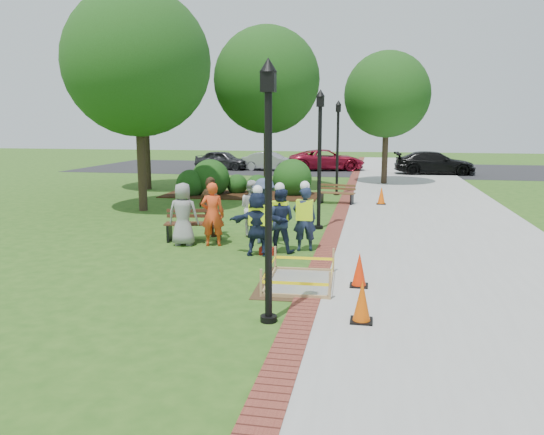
% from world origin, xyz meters
% --- Properties ---
extents(ground, '(100.00, 100.00, 0.00)m').
position_xyz_m(ground, '(0.00, 0.00, 0.00)').
color(ground, '#285116').
rests_on(ground, ground).
extents(sidewalk, '(6.00, 60.00, 0.02)m').
position_xyz_m(sidewalk, '(5.00, 10.00, 0.01)').
color(sidewalk, '#9E9E99').
rests_on(sidewalk, ground).
extents(brick_edging, '(0.50, 60.00, 0.03)m').
position_xyz_m(brick_edging, '(1.75, 10.00, 0.01)').
color(brick_edging, maroon).
rests_on(brick_edging, ground).
extents(mulch_bed, '(7.00, 3.00, 0.05)m').
position_xyz_m(mulch_bed, '(-3.00, 12.00, 0.02)').
color(mulch_bed, '#381E0F').
rests_on(mulch_bed, ground).
extents(parking_lot, '(36.00, 12.00, 0.01)m').
position_xyz_m(parking_lot, '(0.00, 27.00, 0.00)').
color(parking_lot, black).
rests_on(parking_lot, ground).
extents(wet_concrete_pad, '(1.79, 2.37, 0.55)m').
position_xyz_m(wet_concrete_pad, '(1.47, -0.82, 0.23)').
color(wet_concrete_pad, '#47331E').
rests_on(wet_concrete_pad, ground).
extents(bench_near, '(1.68, 0.82, 0.87)m').
position_xyz_m(bench_near, '(-1.99, 2.62, 0.28)').
color(bench_near, '#532A1C').
rests_on(bench_near, ground).
extents(bench_far, '(1.52, 0.72, 0.79)m').
position_xyz_m(bench_far, '(1.44, 10.27, 0.25)').
color(bench_far, brown).
rests_on(bench_far, ground).
extents(cone_front, '(0.37, 0.37, 0.73)m').
position_xyz_m(cone_front, '(2.77, -2.76, 0.35)').
color(cone_front, black).
rests_on(cone_front, ground).
extents(cone_back, '(0.36, 0.36, 0.72)m').
position_xyz_m(cone_back, '(2.68, -0.81, 0.34)').
color(cone_back, black).
rests_on(cone_back, ground).
extents(cone_far, '(0.37, 0.37, 0.74)m').
position_xyz_m(cone_far, '(3.23, 10.40, 0.35)').
color(cone_far, black).
rests_on(cone_far, ground).
extents(toolbox, '(0.37, 0.21, 0.19)m').
position_xyz_m(toolbox, '(0.32, 1.45, 0.09)').
color(toolbox, maroon).
rests_on(toolbox, ground).
extents(lamp_near, '(0.28, 0.28, 4.26)m').
position_xyz_m(lamp_near, '(1.25, -3.00, 2.48)').
color(lamp_near, black).
rests_on(lamp_near, ground).
extents(lamp_mid, '(0.28, 0.28, 4.26)m').
position_xyz_m(lamp_mid, '(1.25, 5.00, 2.48)').
color(lamp_mid, black).
rests_on(lamp_mid, ground).
extents(lamp_far, '(0.28, 0.28, 4.26)m').
position_xyz_m(lamp_far, '(1.25, 13.00, 2.48)').
color(lamp_far, black).
rests_on(lamp_far, ground).
extents(tree_left, '(5.29, 5.29, 8.05)m').
position_xyz_m(tree_left, '(-5.62, 7.25, 5.39)').
color(tree_left, '#3D2D1E').
rests_on(tree_left, ground).
extents(tree_back, '(5.13, 5.13, 7.86)m').
position_xyz_m(tree_back, '(-2.33, 14.57, 5.28)').
color(tree_back, '#3D2D1E').
rests_on(tree_back, ground).
extents(tree_right, '(4.52, 4.52, 7.00)m').
position_xyz_m(tree_right, '(3.45, 18.04, 4.72)').
color(tree_right, '#3D2D1E').
rests_on(tree_right, ground).
extents(tree_far, '(5.66, 5.66, 8.55)m').
position_xyz_m(tree_far, '(-8.12, 13.36, 5.71)').
color(tree_far, '#3D2D1E').
rests_on(tree_far, ground).
extents(shrub_a, '(1.28, 1.28, 1.28)m').
position_xyz_m(shrub_a, '(-5.25, 11.49, 0.00)').
color(shrub_a, '#1C4213').
rests_on(shrub_a, ground).
extents(shrub_b, '(1.75, 1.75, 1.75)m').
position_xyz_m(shrub_b, '(-4.48, 12.09, 0.00)').
color(shrub_b, '#1C4213').
rests_on(shrub_b, ground).
extents(shrub_c, '(1.04, 1.04, 1.04)m').
position_xyz_m(shrub_c, '(-2.25, 12.06, 0.00)').
color(shrub_c, '#1C4213').
rests_on(shrub_c, ground).
extents(shrub_d, '(1.79, 1.79, 1.79)m').
position_xyz_m(shrub_d, '(-0.75, 12.58, 0.00)').
color(shrub_d, '#1C4213').
rests_on(shrub_d, ground).
extents(shrub_e, '(0.97, 0.97, 0.97)m').
position_xyz_m(shrub_e, '(-3.37, 12.66, 0.00)').
color(shrub_e, '#1C4213').
rests_on(shrub_e, ground).
extents(casual_person_a, '(0.56, 0.38, 1.69)m').
position_xyz_m(casual_person_a, '(-2.10, 2.06, 0.85)').
color(casual_person_a, gray).
rests_on(casual_person_a, ground).
extents(casual_person_b, '(0.61, 0.46, 1.71)m').
position_xyz_m(casual_person_b, '(-1.30, 2.14, 0.86)').
color(casual_person_b, '#EE461C').
rests_on(casual_person_b, ground).
extents(casual_person_c, '(0.63, 0.57, 1.65)m').
position_xyz_m(casual_person_c, '(-0.52, 3.50, 0.83)').
color(casual_person_c, silver).
rests_on(casual_person_c, ground).
extents(casual_person_d, '(0.66, 0.61, 1.74)m').
position_xyz_m(casual_person_d, '(-1.71, 3.29, 0.87)').
color(casual_person_d, brown).
rests_on(casual_person_d, ground).
extents(casual_person_e, '(0.68, 0.61, 1.79)m').
position_xyz_m(casual_person_e, '(0.01, 2.65, 0.90)').
color(casual_person_e, '#3A4766').
rests_on(casual_person_e, ground).
extents(hivis_worker_a, '(0.53, 0.36, 1.77)m').
position_xyz_m(hivis_worker_a, '(0.11, 1.35, 0.88)').
color(hivis_worker_a, '#152339').
rests_on(hivis_worker_a, ground).
extents(hivis_worker_b, '(0.61, 0.48, 1.82)m').
position_xyz_m(hivis_worker_b, '(1.19, 2.04, 0.91)').
color(hivis_worker_b, '#192D42').
rests_on(hivis_worker_b, ground).
extents(hivis_worker_c, '(0.55, 0.37, 1.80)m').
position_xyz_m(hivis_worker_c, '(0.59, 1.77, 0.90)').
color(hivis_worker_c, '#1C254A').
rests_on(hivis_worker_c, ground).
extents(parked_car_a, '(2.65, 4.73, 1.46)m').
position_xyz_m(parked_car_a, '(-7.61, 24.94, 0.00)').
color(parked_car_a, '#29292B').
rests_on(parked_car_a, ground).
extents(parked_car_b, '(2.69, 4.53, 1.38)m').
position_xyz_m(parked_car_b, '(-4.12, 24.65, 0.00)').
color(parked_car_b, '#96969A').
rests_on(parked_car_b, ground).
extents(parked_car_c, '(3.19, 5.18, 1.57)m').
position_xyz_m(parked_car_c, '(-0.34, 25.67, 0.00)').
color(parked_car_c, maroon).
rests_on(parked_car_c, ground).
extents(parked_car_d, '(2.38, 4.97, 1.58)m').
position_xyz_m(parked_car_d, '(6.69, 24.04, 0.00)').
color(parked_car_d, black).
rests_on(parked_car_d, ground).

